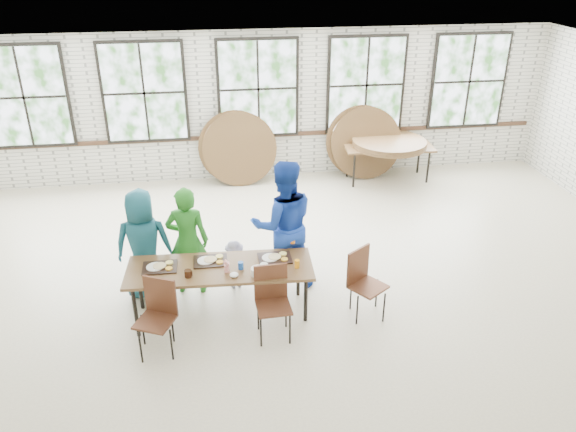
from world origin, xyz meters
The scene contains 13 objects.
room centered at (0.00, 4.44, 1.83)m, with size 12.00×12.00×12.00m.
dining_table centered at (-1.00, -0.32, 0.69)m, with size 2.44×0.92×0.74m.
chair_near_left centered at (-1.77, -0.89, 0.56)m, with size 0.55×0.54×0.95m.
chair_near_right centered at (-0.38, -0.79, 0.56)m, with size 0.44×0.43×0.95m.
chair_spare centered at (0.86, -0.55, 0.56)m, with size 0.58×0.57×0.95m.
adult_teal centered at (-2.01, 0.33, 0.80)m, with size 0.78×0.51×1.59m, color #1C666C.
adult_green centered at (-1.41, 0.33, 0.80)m, with size 0.59×0.38×1.61m, color #216E1D.
toddler centered at (-0.78, 0.33, 0.37)m, with size 0.48×0.27×0.74m, color #1C133B.
adult_blue centered at (-0.08, 0.33, 0.95)m, with size 0.93×0.72×1.91m, color #173AA3.
storage_table centered at (2.60, 3.88, 0.69)m, with size 1.85×0.87×0.74m.
tabletop_clutter centered at (-0.88, -0.34, 0.77)m, with size 2.01×0.66×0.11m.
round_tops_stacked centered at (2.60, 3.88, 0.80)m, with size 1.50×1.50×0.13m.
round_tops_leaning centered at (0.85, 4.20, 0.73)m, with size 4.21×0.45×1.49m.
Camera 1 is at (-1.03, -6.57, 4.56)m, focal length 35.00 mm.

